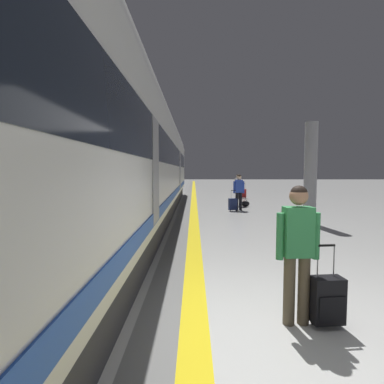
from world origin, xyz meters
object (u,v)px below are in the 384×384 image
object	(u,v)px
traveller_foreground	(298,245)
passenger_near	(239,190)
high_speed_train	(131,153)
duffel_bag_far	(245,204)
suitcase_near	(233,204)
passenger_mid	(238,184)
rolling_suitcase_foreground	(327,300)
passenger_far	(239,188)
suitcase_mid	(243,193)
platform_pillar	(310,176)

from	to	relation	value
traveller_foreground	passenger_near	world-z (taller)	traveller_foreground
high_speed_train	duffel_bag_far	bearing A→B (deg)	47.31
suitcase_near	passenger_mid	bearing A→B (deg)	79.78
rolling_suitcase_foreground	passenger_far	size ratio (longest dim) A/B	0.62
passenger_far	duffel_bag_far	distance (m)	0.90
suitcase_near	passenger_far	size ratio (longest dim) A/B	0.60
passenger_mid	traveller_foreground	bearing A→B (deg)	-95.87
suitcase_mid	passenger_near	bearing A→B (deg)	-101.27
suitcase_near	passenger_far	world-z (taller)	passenger_far
suitcase_near	platform_pillar	world-z (taller)	platform_pillar
suitcase_near	passenger_near	bearing A→B (deg)	44.00
duffel_bag_far	suitcase_mid	bearing A→B (deg)	82.02
suitcase_near	passenger_mid	distance (m)	6.88
passenger_mid	passenger_far	bearing A→B (deg)	-97.84
duffel_bag_far	passenger_near	bearing A→B (deg)	-110.92
passenger_far	platform_pillar	world-z (taller)	platform_pillar
traveller_foreground	suitcase_near	world-z (taller)	traveller_foreground
passenger_far	platform_pillar	size ratio (longest dim) A/B	0.46
suitcase_near	platform_pillar	distance (m)	4.32
rolling_suitcase_foreground	passenger_mid	xyz separation A→B (m)	(1.42, 17.32, 0.62)
duffel_bag_far	platform_pillar	size ratio (longest dim) A/B	0.12
passenger_mid	suitcase_near	bearing A→B (deg)	-100.22
passenger_near	passenger_mid	size ratio (longest dim) A/B	1.04
traveller_foreground	duffel_bag_far	xyz separation A→B (m)	(1.45, 12.30, -0.85)
traveller_foreground	rolling_suitcase_foreground	world-z (taller)	traveller_foreground
rolling_suitcase_foreground	passenger_far	distance (m)	12.67
suitcase_near	duffel_bag_far	distance (m)	2.02
suitcase_mid	passenger_far	bearing A→B (deg)	-102.51
rolling_suitcase_foreground	duffel_bag_far	xyz separation A→B (m)	(1.10, 12.37, -0.19)
rolling_suitcase_foreground	duffel_bag_far	size ratio (longest dim) A/B	2.30
suitcase_near	suitcase_mid	distance (m)	6.59
suitcase_near	suitcase_mid	bearing A→B (deg)	76.52
high_speed_train	suitcase_mid	xyz separation A→B (m)	(5.56, 9.94, -2.16)
high_speed_train	rolling_suitcase_foreground	size ratio (longest dim) A/B	30.44
rolling_suitcase_foreground	platform_pillar	bearing A→B (deg)	70.84
passenger_mid	platform_pillar	bearing A→B (deg)	-83.94
traveller_foreground	suitcase_near	size ratio (longest dim) A/B	1.75
duffel_bag_far	suitcase_near	bearing A→B (deg)	-116.32
suitcase_mid	platform_pillar	size ratio (longest dim) A/B	0.28
rolling_suitcase_foreground	passenger_near	size ratio (longest dim) A/B	0.59
high_speed_train	duffel_bag_far	distance (m)	7.63
passenger_near	platform_pillar	distance (m)	4.25
high_speed_train	platform_pillar	bearing A→B (deg)	1.35
high_speed_train	platform_pillar	world-z (taller)	high_speed_train
rolling_suitcase_foreground	suitcase_near	size ratio (longest dim) A/B	1.02
rolling_suitcase_foreground	passenger_near	world-z (taller)	passenger_near
passenger_near	high_speed_train	bearing A→B (deg)	-138.55
rolling_suitcase_foreground	passenger_far	xyz separation A→B (m)	(0.78, 12.63, 0.61)
rolling_suitcase_foreground	duffel_bag_far	world-z (taller)	rolling_suitcase_foreground
passenger_near	platform_pillar	size ratio (longest dim) A/B	0.48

